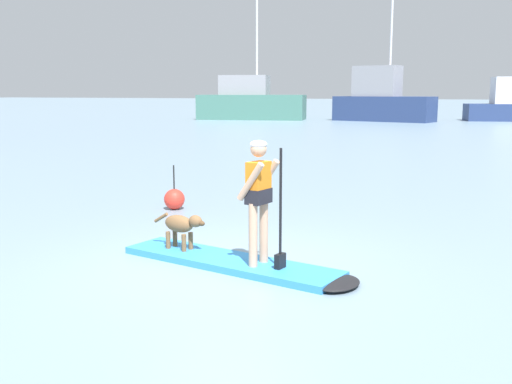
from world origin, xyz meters
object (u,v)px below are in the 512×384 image
object	(u,v)px
paddleboard	(242,264)
dog	(182,225)
moored_boat_far_port	(250,102)
moored_boat_port	(382,100)
marker_buoy	(174,199)
person_paddler	(259,193)

from	to	relation	value
paddleboard	dog	world-z (taller)	dog
moored_boat_far_port	moored_boat_port	world-z (taller)	moored_boat_far_port
moored_boat_port	marker_buoy	size ratio (longest dim) A/B	12.74
person_paddler	moored_boat_far_port	world-z (taller)	moored_boat_far_port
paddleboard	moored_boat_port	bearing A→B (deg)	98.12
person_paddler	dog	size ratio (longest dim) A/B	1.74
dog	marker_buoy	size ratio (longest dim) A/B	1.05
moored_boat_far_port	dog	bearing A→B (deg)	-68.42
paddleboard	moored_boat_far_port	xyz separation A→B (m)	(-17.65, 42.09, 1.47)
person_paddler	dog	xyz separation A→B (m)	(-1.37, 0.29, -0.62)
moored_boat_port	paddleboard	bearing A→B (deg)	-81.88
person_paddler	moored_boat_port	xyz separation A→B (m)	(-6.44, 43.23, 0.64)
marker_buoy	moored_boat_port	bearing A→B (deg)	94.52
moored_boat_far_port	marker_buoy	distance (m)	41.48
person_paddler	dog	world-z (taller)	person_paddler
moored_boat_far_port	marker_buoy	world-z (taller)	moored_boat_far_port
dog	moored_boat_far_port	size ratio (longest dim) A/B	0.08
dog	moored_boat_port	xyz separation A→B (m)	(-5.07, 42.94, 1.26)
paddleboard	moored_boat_far_port	distance (m)	45.66
person_paddler	moored_boat_far_port	distance (m)	45.81
paddleboard	person_paddler	xyz separation A→B (m)	(0.28, -0.06, 1.04)
moored_boat_port	marker_buoy	bearing A→B (deg)	-85.48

